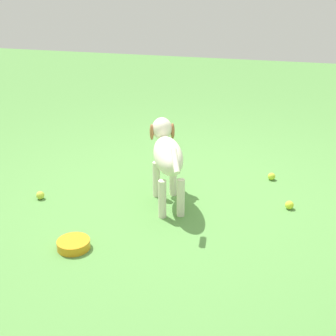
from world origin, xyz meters
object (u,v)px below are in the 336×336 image
Objects in this scene: tennis_ball_0 at (272,176)px; tennis_ball_1 at (289,205)px; dog at (167,154)px; tennis_ball_2 at (40,195)px; water_bowl at (74,244)px.

tennis_ball_1 is (-0.52, -0.18, 0.00)m from tennis_ball_0.
tennis_ball_2 is at bearing 78.39° from dog.
tennis_ball_0 is at bearing -73.36° from dog.
water_bowl is at bearing 128.83° from dog.
tennis_ball_0 is 0.30× the size of water_bowl.
water_bowl is (-1.50, 1.18, -0.00)m from tennis_ball_0.
tennis_ball_2 is 0.30× the size of water_bowl.
tennis_ball_0 is at bearing 18.65° from tennis_ball_1.
tennis_ball_2 is (-0.92, 1.78, 0.00)m from tennis_ball_0.
water_bowl is (-0.58, -0.60, -0.00)m from tennis_ball_2.
tennis_ball_0 reaches higher than water_bowl.
dog is 12.90× the size of tennis_ball_0.
tennis_ball_1 and tennis_ball_2 have the same top height.
tennis_ball_1 is at bearing -161.35° from tennis_ball_0.
tennis_ball_2 is at bearing 117.30° from tennis_ball_0.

